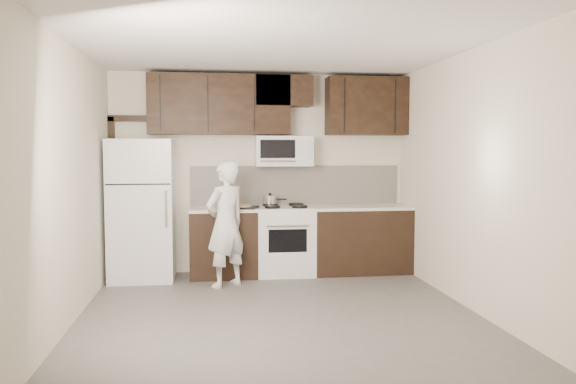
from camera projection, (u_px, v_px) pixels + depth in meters
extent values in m
plane|color=#585552|center=(280.00, 317.00, 5.59)|extent=(4.50, 4.50, 0.00)
plane|color=beige|center=(260.00, 173.00, 7.71)|extent=(4.00, 0.00, 4.00)
plane|color=white|center=(280.00, 42.00, 5.39)|extent=(4.50, 4.50, 0.00)
cube|color=black|center=(223.00, 243.00, 7.40)|extent=(0.87, 0.62, 0.87)
cube|color=black|center=(360.00, 240.00, 7.66)|extent=(1.32, 0.62, 0.87)
cube|color=silver|center=(223.00, 209.00, 7.37)|extent=(0.87, 0.64, 0.04)
cube|color=silver|center=(360.00, 207.00, 7.62)|extent=(1.32, 0.64, 0.04)
cube|color=silver|center=(285.00, 241.00, 7.51)|extent=(0.76, 0.62, 0.89)
cube|color=silver|center=(285.00, 207.00, 7.48)|extent=(0.76, 0.62, 0.02)
cube|color=black|center=(288.00, 241.00, 7.21)|extent=(0.50, 0.01, 0.30)
cylinder|color=silver|center=(288.00, 226.00, 7.16)|extent=(0.55, 0.02, 0.02)
cylinder|color=black|center=(272.00, 207.00, 7.30)|extent=(0.20, 0.20, 0.03)
cylinder|color=black|center=(300.00, 207.00, 7.35)|extent=(0.20, 0.20, 0.03)
cylinder|color=black|center=(270.00, 205.00, 7.60)|extent=(0.20, 0.20, 0.03)
cylinder|color=black|center=(296.00, 204.00, 7.65)|extent=(0.20, 0.20, 0.03)
cube|color=silver|center=(296.00, 185.00, 7.78)|extent=(2.90, 0.02, 0.54)
cube|color=black|center=(219.00, 105.00, 7.40)|extent=(1.85, 0.35, 0.78)
cube|color=black|center=(366.00, 107.00, 7.67)|extent=(1.10, 0.35, 0.78)
cube|color=black|center=(283.00, 91.00, 7.50)|extent=(0.76, 0.35, 0.40)
cube|color=silver|center=(283.00, 151.00, 7.54)|extent=(0.76, 0.38, 0.40)
cube|color=black|center=(278.00, 149.00, 7.33)|extent=(0.46, 0.01, 0.24)
cube|color=silver|center=(305.00, 149.00, 7.38)|extent=(0.18, 0.01, 0.24)
cylinder|color=silver|center=(278.00, 161.00, 7.32)|extent=(0.46, 0.02, 0.02)
cube|color=silver|center=(142.00, 210.00, 7.18)|extent=(0.80, 0.72, 1.80)
cube|color=black|center=(138.00, 184.00, 6.79)|extent=(0.77, 0.01, 0.02)
cylinder|color=silver|center=(166.00, 209.00, 6.83)|extent=(0.03, 0.03, 0.45)
cube|color=black|center=(113.00, 197.00, 7.42)|extent=(0.08, 0.08, 2.10)
cube|color=black|center=(128.00, 118.00, 7.38)|extent=(0.50, 0.08, 0.08)
cylinder|color=silver|center=(270.00, 201.00, 7.60)|extent=(0.19, 0.19, 0.14)
sphere|color=black|center=(270.00, 194.00, 7.59)|extent=(0.04, 0.04, 0.04)
cylinder|color=black|center=(280.00, 199.00, 7.56)|extent=(0.17, 0.08, 0.02)
cube|color=black|center=(241.00, 207.00, 7.29)|extent=(0.51, 0.44, 0.02)
cylinder|color=beige|center=(241.00, 206.00, 7.29)|extent=(0.36, 0.36, 0.02)
imported|color=white|center=(226.00, 224.00, 6.80)|extent=(0.67, 0.64, 1.54)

